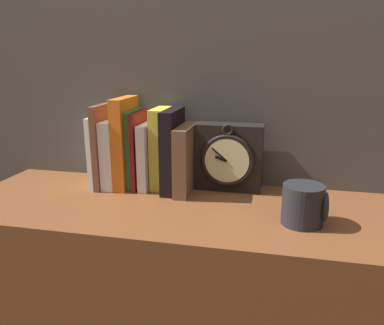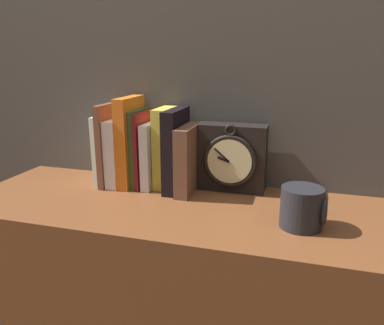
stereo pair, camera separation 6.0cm
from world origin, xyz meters
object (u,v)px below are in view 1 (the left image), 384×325
(book_slot4_green, at_px, (135,148))
(book_slot8_black, at_px, (173,150))
(book_slot9_brown, at_px, (186,159))
(book_slot7_yellow, at_px, (161,148))
(book_slot3_orange, at_px, (126,143))
(book_slot2_white, at_px, (115,153))
(book_slot1_brown, at_px, (105,145))
(mug, at_px, (304,205))
(clock, at_px, (229,157))
(book_slot6_white, at_px, (148,155))
(book_slot5_maroon, at_px, (140,150))
(book_slot0_white, at_px, (101,150))

(book_slot4_green, bearing_deg, book_slot8_black, -6.10)
(book_slot9_brown, bearing_deg, book_slot7_yellow, 162.70)
(book_slot3_orange, xyz_separation_m, book_slot9_brown, (0.18, -0.01, -0.04))
(book_slot2_white, height_order, book_slot4_green, book_slot4_green)
(book_slot1_brown, height_order, book_slot9_brown, book_slot1_brown)
(mug, bearing_deg, clock, 134.68)
(clock, bearing_deg, book_slot3_orange, -173.85)
(book_slot3_orange, xyz_separation_m, book_slot6_white, (0.06, 0.00, -0.03))
(book_slot9_brown, bearing_deg, book_slot6_white, 172.84)
(book_slot8_black, xyz_separation_m, book_slot9_brown, (0.04, -0.01, -0.02))
(book_slot1_brown, relative_size, book_slot5_maroon, 1.09)
(book_slot2_white, height_order, mug, book_slot2_white)
(book_slot0_white, distance_m, book_slot6_white, 0.14)
(book_slot6_white, bearing_deg, book_slot3_orange, -175.94)
(book_slot0_white, xyz_separation_m, book_slot6_white, (0.14, 0.00, -0.01))
(book_slot7_yellow, bearing_deg, book_slot0_white, -175.42)
(book_slot0_white, distance_m, book_slot1_brown, 0.03)
(book_slot8_black, bearing_deg, book_slot2_white, 178.97)
(book_slot6_white, bearing_deg, mug, -21.95)
(book_slot0_white, bearing_deg, clock, 4.77)
(book_slot3_orange, distance_m, book_slot8_black, 0.14)
(book_slot1_brown, distance_m, book_slot7_yellow, 0.16)
(book_slot3_orange, distance_m, book_slot5_maroon, 0.04)
(book_slot8_black, bearing_deg, mug, -24.89)
(book_slot1_brown, relative_size, book_slot9_brown, 1.28)
(clock, height_order, book_slot3_orange, book_slot3_orange)
(book_slot7_yellow, xyz_separation_m, book_slot9_brown, (0.08, -0.02, -0.02))
(book_slot2_white, height_order, book_slot5_maroon, book_slot5_maroon)
(book_slot4_green, relative_size, book_slot5_maroon, 1.02)
(clock, xyz_separation_m, book_slot5_maroon, (-0.25, -0.03, 0.01))
(clock, distance_m, book_slot1_brown, 0.35)
(book_slot7_yellow, relative_size, mug, 2.31)
(book_slot0_white, height_order, book_slot2_white, book_slot0_white)
(book_slot5_maroon, bearing_deg, book_slot7_yellow, 10.65)
(book_slot5_maroon, bearing_deg, book_slot3_orange, -174.83)
(clock, height_order, book_slot6_white, clock)
(book_slot1_brown, xyz_separation_m, book_slot2_white, (0.03, 0.00, -0.02))
(book_slot7_yellow, height_order, book_slot8_black, book_slot8_black)
(book_slot9_brown, bearing_deg, book_slot2_white, 177.69)
(book_slot9_brown, bearing_deg, book_slot1_brown, 178.81)
(book_slot2_white, relative_size, book_slot6_white, 1.04)
(book_slot6_white, bearing_deg, book_slot7_yellow, 16.29)
(book_slot0_white, bearing_deg, book_slot8_black, -1.20)
(book_slot6_white, distance_m, mug, 0.45)
(book_slot4_green, bearing_deg, book_slot2_white, -171.16)
(book_slot3_orange, height_order, book_slot5_maroon, book_slot3_orange)
(mug, bearing_deg, book_slot9_brown, 153.18)
(book_slot5_maroon, bearing_deg, mug, -20.74)
(book_slot1_brown, height_order, book_slot3_orange, book_slot3_orange)
(book_slot8_black, bearing_deg, book_slot6_white, 173.26)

